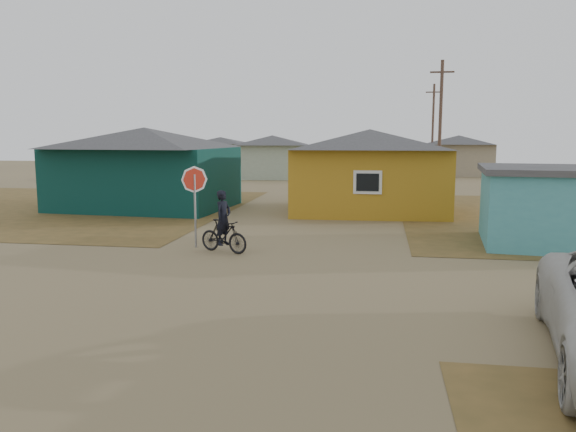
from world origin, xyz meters
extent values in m
plane|color=olive|center=(0.00, 0.00, 0.00)|extent=(120.00, 120.00, 0.00)
cube|color=brown|center=(-14.00, 13.00, 0.01)|extent=(20.00, 18.00, 0.00)
cube|color=#082F2A|center=(-8.50, 13.50, 1.50)|extent=(8.40, 6.54, 3.00)
pyramid|color=#37373A|center=(-8.50, 13.50, 3.50)|extent=(8.93, 7.08, 1.00)
cube|color=#B2801B|center=(2.50, 14.00, 1.50)|extent=(7.21, 6.24, 3.00)
pyramid|color=#37373A|center=(2.50, 14.00, 3.45)|extent=(7.72, 6.76, 0.90)
cube|color=silver|center=(2.50, 10.97, 1.65)|extent=(1.20, 0.06, 1.00)
cube|color=black|center=(2.50, 10.94, 1.65)|extent=(0.95, 0.04, 0.75)
cube|color=#9EAD95|center=(-6.00, 34.00, 1.40)|extent=(6.49, 5.60, 2.80)
pyramid|color=#37373A|center=(-6.00, 34.00, 3.20)|extent=(7.04, 6.15, 0.80)
cube|color=gray|center=(10.00, 40.00, 1.40)|extent=(6.41, 5.50, 2.80)
pyramid|color=#37373A|center=(10.00, 40.00, 3.20)|extent=(6.95, 6.05, 0.80)
cube|color=#9EAD95|center=(-14.00, 46.00, 1.35)|extent=(5.75, 5.28, 2.70)
pyramid|color=#37373A|center=(-14.00, 46.00, 3.05)|extent=(6.28, 5.81, 0.70)
cylinder|color=brown|center=(6.50, 22.00, 4.00)|extent=(0.20, 0.20, 8.00)
cube|color=brown|center=(6.50, 22.00, 7.30)|extent=(1.40, 0.10, 0.10)
cylinder|color=brown|center=(7.50, 38.00, 4.00)|extent=(0.20, 0.20, 8.00)
cube|color=brown|center=(7.50, 38.00, 7.30)|extent=(1.40, 0.10, 0.10)
cylinder|color=gray|center=(-2.87, 4.34, 1.19)|extent=(0.07, 0.07, 2.38)
imported|color=black|center=(-1.76, 3.71, 0.52)|extent=(1.78, 1.08, 1.03)
imported|color=black|center=(-1.76, 3.71, 1.10)|extent=(0.60, 0.72, 1.70)
camera|label=1|loc=(2.98, -12.90, 3.63)|focal=35.00mm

